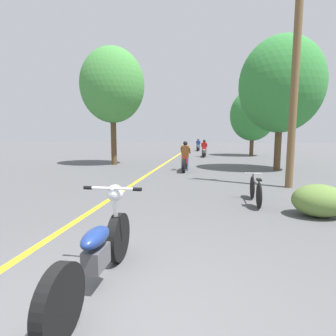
{
  "coord_description": "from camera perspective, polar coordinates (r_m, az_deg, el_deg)",
  "views": [
    {
      "loc": [
        0.94,
        -2.04,
        1.75
      ],
      "look_at": [
        -0.08,
        4.59,
        0.9
      ],
      "focal_mm": 28.0,
      "sensor_mm": 36.0,
      "label": 1
    }
  ],
  "objects": [
    {
      "name": "roadside_tree_right_near",
      "position": [
        14.26,
        23.39,
        16.26
      ],
      "size": [
        3.97,
        3.58,
        6.43
      ],
      "color": "#513A23",
      "rests_on": "ground"
    },
    {
      "name": "motorcycle_rider_mid",
      "position": [
        21.27,
        7.87,
        3.84
      ],
      "size": [
        0.5,
        2.04,
        1.37
      ],
      "color": "black",
      "rests_on": "ground"
    },
    {
      "name": "utility_pole",
      "position": [
        9.72,
        25.95,
        17.88
      ],
      "size": [
        1.1,
        0.24,
        7.14
      ],
      "color": "brown",
      "rests_on": "ground"
    },
    {
      "name": "bicycle_parked",
      "position": [
        7.11,
        18.5,
        -4.61
      ],
      "size": [
        0.44,
        1.61,
        0.73
      ],
      "color": "black",
      "rests_on": "ground"
    },
    {
      "name": "motorcycle_rider_lead",
      "position": [
        12.85,
        3.76,
        1.82
      ],
      "size": [
        0.5,
        2.11,
        1.45
      ],
      "color": "black",
      "rests_on": "ground"
    },
    {
      "name": "roadside_tree_right_far",
      "position": [
        23.18,
        17.98,
        10.92
      ],
      "size": [
        3.71,
        3.34,
        5.53
      ],
      "color": "#513A23",
      "rests_on": "ground"
    },
    {
      "name": "roadside_bush",
      "position": [
        6.53,
        29.99,
        -6.14
      ],
      "size": [
        1.1,
        0.88,
        0.7
      ],
      "color": "#5B7A38",
      "rests_on": "ground"
    },
    {
      "name": "motorcycle_foreground",
      "position": [
        3.22,
        -14.94,
        -17.01
      ],
      "size": [
        0.78,
        2.12,
        1.09
      ],
      "color": "black",
      "rests_on": "ground"
    },
    {
      "name": "ground_plane",
      "position": [
        2.85,
        -14.74,
        -30.95
      ],
      "size": [
        120.0,
        120.0,
        0.0
      ],
      "primitive_type": "plane",
      "color": "#515154"
    },
    {
      "name": "lane_stripe_center",
      "position": [
        14.96,
        -1.43,
        0.52
      ],
      "size": [
        0.14,
        48.0,
        0.01
      ],
      "primitive_type": "cube",
      "color": "yellow",
      "rests_on": "ground"
    },
    {
      "name": "roadside_tree_left",
      "position": [
        16.02,
        -12.03,
        17.13
      ],
      "size": [
        3.7,
        3.33,
        6.69
      ],
      "color": "#513A23",
      "rests_on": "ground"
    },
    {
      "name": "motorcycle_rider_far",
      "position": [
        29.22,
        6.58,
        4.76
      ],
      "size": [
        0.5,
        2.11,
        1.35
      ],
      "color": "black",
      "rests_on": "ground"
    }
  ]
}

